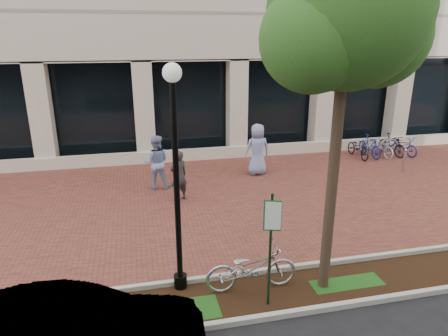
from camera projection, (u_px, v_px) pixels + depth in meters
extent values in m
plane|color=black|center=(215.00, 199.00, 13.20)|extent=(120.00, 120.00, 0.00)
cube|color=brown|center=(215.00, 199.00, 13.20)|extent=(40.00, 9.00, 0.01)
cube|color=black|center=(264.00, 294.00, 8.34)|extent=(40.00, 1.50, 0.01)
cube|color=#B1B1A7|center=(254.00, 272.00, 9.02)|extent=(40.00, 0.12, 0.12)
cube|color=#B1B1A7|center=(277.00, 315.00, 7.63)|extent=(40.00, 0.12, 0.12)
cube|color=black|center=(189.00, 108.00, 17.72)|extent=(40.00, 0.15, 4.20)
cube|color=beige|center=(194.00, 155.00, 17.29)|extent=(40.00, 0.25, 0.50)
cube|color=beige|center=(192.00, 111.00, 17.07)|extent=(0.80, 0.80, 4.20)
cube|color=#133616|center=(270.00, 252.00, 7.67)|extent=(0.05, 0.05, 2.41)
cube|color=#175F2C|center=(272.00, 216.00, 7.40)|extent=(0.34, 0.02, 0.62)
cube|color=white|center=(272.00, 216.00, 7.38)|extent=(0.30, 0.01, 0.56)
cylinder|color=black|center=(180.00, 281.00, 8.55)|extent=(0.28, 0.28, 0.30)
cylinder|color=black|center=(177.00, 193.00, 7.90)|extent=(0.12, 0.12, 4.37)
sphere|color=silver|center=(172.00, 73.00, 7.17)|extent=(0.36, 0.36, 0.36)
cylinder|color=#4E3B2C|center=(331.00, 197.00, 7.98)|extent=(0.22, 0.22, 4.17)
sphere|color=#1F541A|center=(348.00, 9.00, 6.88)|extent=(2.83, 2.83, 2.83)
sphere|color=#1F541A|center=(376.00, 35.00, 7.44)|extent=(1.98, 1.98, 1.98)
sphere|color=#1F541A|center=(313.00, 39.00, 6.69)|extent=(1.84, 1.84, 1.84)
imported|color=#B3B4B8|center=(251.00, 268.00, 8.38)|extent=(1.97, 0.73, 1.03)
imported|color=#2B2B31|center=(179.00, 176.00, 12.88)|extent=(0.73, 0.62, 1.68)
imported|color=#8796CA|center=(156.00, 162.00, 13.90)|extent=(1.03, 0.85, 1.91)
imported|color=#8491C6|center=(257.00, 149.00, 15.31)|extent=(1.01, 0.69, 1.99)
cylinder|color=#B0B0B5|center=(404.00, 162.00, 15.61)|extent=(0.11, 0.11, 0.88)
sphere|color=#B0B0B5|center=(406.00, 150.00, 15.46)|extent=(0.12, 0.12, 0.12)
imported|color=black|center=(358.00, 148.00, 17.59)|extent=(0.59, 1.68, 0.88)
imported|color=navy|center=(370.00, 146.00, 17.69)|extent=(0.55, 1.65, 0.98)
imported|color=silver|center=(381.00, 146.00, 17.82)|extent=(0.76, 1.73, 0.88)
imported|color=black|center=(392.00, 145.00, 17.92)|extent=(0.71, 1.68, 0.98)
imported|color=navy|center=(402.00, 145.00, 18.05)|extent=(0.93, 1.77, 0.88)
cylinder|color=#B0B0B5|center=(380.00, 147.00, 17.84)|extent=(0.04, 0.04, 0.80)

